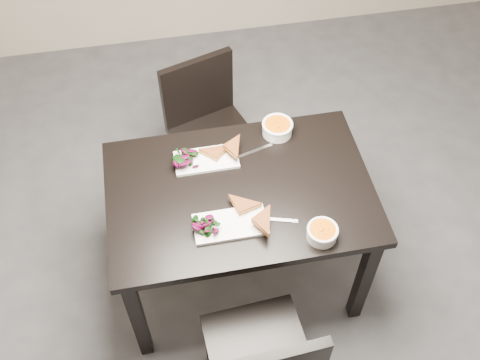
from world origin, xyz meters
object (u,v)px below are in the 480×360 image
Objects in this scene: chair_far at (208,123)px; soup_bowl_near at (322,232)px; plate_near at (230,224)px; plate_far at (206,160)px; soup_bowl_far at (277,127)px; table at (240,203)px.

soup_bowl_near is (0.34, -1.00, 0.30)m from chair_far.
soup_bowl_near is at bearing -19.05° from plate_near.
plate_near is 0.38m from plate_far.
plate_near is at bearing -109.84° from chair_far.
chair_far reaches higher than soup_bowl_far.
soup_bowl_near is (0.29, -0.31, 0.13)m from table.
table is 0.23m from plate_near.
table is at bearing -127.99° from soup_bowl_far.
chair_far is 6.37× the size of soup_bowl_near.
soup_bowl_far is (-0.05, 0.62, 0.00)m from soup_bowl_near.
chair_far is 2.70× the size of plate_near.
soup_bowl_near is at bearing -89.34° from chair_far.
soup_bowl_far is (0.37, 0.11, 0.03)m from plate_far.
soup_bowl_near reaches higher than plate_far.
soup_bowl_near is at bearing -46.74° from table.
chair_far is 0.92m from plate_near.
soup_bowl_near reaches higher than table.
plate_far is 0.38m from soup_bowl_far.
table is at bearing 133.26° from soup_bowl_near.
chair_far is at bearing 108.85° from soup_bowl_near.
plate_far is at bearing 121.94° from table.
plate_near reaches higher than table.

